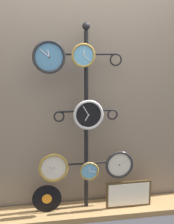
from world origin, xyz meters
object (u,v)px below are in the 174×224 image
object	(u,v)px
display_stand	(86,153)
clock_top_center	(83,55)
clock_top_left	(49,57)
clock_bottom_left	(54,168)
clock_bottom_center	(89,171)
picture_frame	(129,194)
clock_middle_center	(88,115)
clock_bottom_right	(119,165)
vinyl_record	(47,199)

from	to	relation	value
display_stand	clock_top_center	bearing A→B (deg)	-112.71
clock_top_left	clock_bottom_left	distance (m)	1.10
clock_bottom_center	picture_frame	world-z (taller)	clock_bottom_center
clock_top_left	clock_middle_center	xyz separation A→B (m)	(0.37, 0.01, -0.57)
clock_bottom_center	clock_top_left	bearing A→B (deg)	-178.20
clock_bottom_center	picture_frame	size ratio (longest dim) A/B	0.40
clock_bottom_left	clock_bottom_center	distance (m)	0.37
display_stand	clock_top_left	distance (m)	1.07
display_stand	clock_top_center	xyz separation A→B (m)	(-0.04, -0.10, 1.01)
clock_bottom_right	picture_frame	xyz separation A→B (m)	(0.11, -0.00, -0.35)
clock_bottom_center	vinyl_record	world-z (taller)	clock_bottom_center
clock_top_left	clock_top_center	world-z (taller)	clock_top_left
clock_bottom_right	picture_frame	size ratio (longest dim) A/B	0.61
clock_top_center	clock_bottom_right	size ratio (longest dim) A/B	0.76
clock_top_center	clock_bottom_left	world-z (taller)	clock_top_center
display_stand	clock_middle_center	xyz separation A→B (m)	(0.01, -0.10, 0.43)
clock_top_center	display_stand	bearing A→B (deg)	67.29
vinyl_record	clock_top_center	bearing A→B (deg)	-6.44
display_stand	picture_frame	bearing A→B (deg)	-12.38
clock_bottom_left	clock_bottom_right	bearing A→B (deg)	0.99
display_stand	clock_top_center	size ratio (longest dim) A/B	8.71
clock_top_center	picture_frame	distance (m)	1.56
picture_frame	clock_top_left	bearing A→B (deg)	-178.67
display_stand	picture_frame	size ratio (longest dim) A/B	4.02
clock_middle_center	clock_bottom_center	xyz separation A→B (m)	(0.01, -0.00, -0.60)
clock_bottom_center	clock_bottom_right	bearing A→B (deg)	1.56
display_stand	clock_bottom_right	xyz separation A→B (m)	(0.34, -0.10, -0.12)
display_stand	clock_top_left	size ratio (longest dim) A/B	6.39
display_stand	clock_bottom_right	distance (m)	0.37
clock_bottom_left	clock_top_left	bearing A→B (deg)	-151.86
clock_top_center	clock_bottom_center	xyz separation A→B (m)	(0.06, -0.00, -1.18)
clock_middle_center	clock_bottom_right	world-z (taller)	clock_middle_center
clock_top_left	clock_bottom_left	world-z (taller)	clock_top_left
clock_top_center	vinyl_record	xyz separation A→B (m)	(-0.38, 0.04, -1.47)
display_stand	clock_bottom_center	size ratio (longest dim) A/B	10.00
clock_middle_center	clock_bottom_left	bearing A→B (deg)	-179.26
display_stand	clock_bottom_left	xyz separation A→B (m)	(-0.35, -0.11, -0.10)
display_stand	vinyl_record	size ratio (longest dim) A/B	6.52
clock_top_left	clock_bottom_center	world-z (taller)	clock_top_left
clock_bottom_right	vinyl_record	world-z (taller)	clock_bottom_right
clock_middle_center	vinyl_record	world-z (taller)	clock_middle_center
clock_top_left	clock_middle_center	distance (m)	0.68
vinyl_record	picture_frame	world-z (taller)	vinyl_record
clock_top_left	clock_bottom_center	distance (m)	1.23
clock_bottom_center	picture_frame	xyz separation A→B (m)	(0.43, 0.01, -0.30)
picture_frame	clock_middle_center	bearing A→B (deg)	-179.30
clock_top_center	clock_bottom_center	world-z (taller)	clock_top_center
display_stand	clock_bottom_left	world-z (taller)	display_stand
clock_middle_center	clock_bottom_left	world-z (taller)	clock_middle_center
display_stand	vinyl_record	world-z (taller)	display_stand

